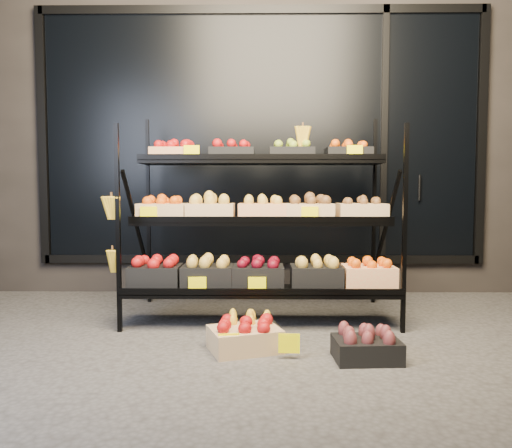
{
  "coord_description": "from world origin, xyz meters",
  "views": [
    {
      "loc": [
        0.0,
        -3.37,
        1.04
      ],
      "look_at": [
        -0.04,
        0.55,
        0.76
      ],
      "focal_mm": 35.0,
      "sensor_mm": 36.0,
      "label": 1
    }
  ],
  "objects": [
    {
      "name": "tag_floor_a",
      "position": [
        -0.19,
        -0.4,
        0.06
      ],
      "size": [
        0.13,
        0.01,
        0.12
      ],
      "primitive_type": "cube",
      "color": "#FFF200",
      "rests_on": "ground"
    },
    {
      "name": "display_rack",
      "position": [
        -0.01,
        0.6,
        0.79
      ],
      "size": [
        2.18,
        1.02,
        1.68
      ],
      "color": "black",
      "rests_on": "ground"
    },
    {
      "name": "floor_crate_right",
      "position": [
        0.64,
        -0.41,
        0.09
      ],
      "size": [
        0.4,
        0.31,
        0.2
      ],
      "rotation": [
        0.0,
        0.0,
        0.06
      ],
      "color": "black",
      "rests_on": "ground"
    },
    {
      "name": "floor_crate_midleft",
      "position": [
        -0.07,
        -0.06,
        0.09
      ],
      "size": [
        0.42,
        0.35,
        0.19
      ],
      "rotation": [
        0.0,
        0.0,
        0.24
      ],
      "color": "black",
      "rests_on": "ground"
    },
    {
      "name": "floor_crate_midright",
      "position": [
        -0.1,
        -0.23,
        0.1
      ],
      "size": [
        0.51,
        0.45,
        0.21
      ],
      "rotation": [
        0.0,
        0.0,
        0.35
      ],
      "color": "#D9B37D",
      "rests_on": "ground"
    },
    {
      "name": "building",
      "position": [
        0.0,
        2.59,
        1.75
      ],
      "size": [
        6.0,
        2.08,
        3.5
      ],
      "color": "#2D2826",
      "rests_on": "ground"
    },
    {
      "name": "tag_floor_b",
      "position": [
        0.17,
        -0.4,
        0.06
      ],
      "size": [
        0.13,
        0.01,
        0.12
      ],
      "primitive_type": "cube",
      "color": "#FFF200",
      "rests_on": "ground"
    },
    {
      "name": "ground",
      "position": [
        0.0,
        0.0,
        0.0
      ],
      "size": [
        24.0,
        24.0,
        0.0
      ],
      "primitive_type": "plane",
      "color": "#514F4C",
      "rests_on": "ground"
    }
  ]
}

